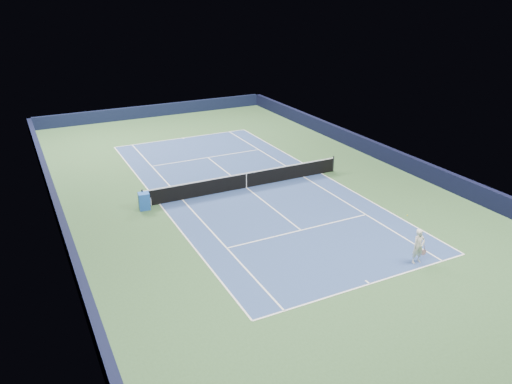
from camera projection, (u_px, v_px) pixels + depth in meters
name	position (u px, v px, depth m)	size (l,w,h in m)	color
ground	(246.00, 188.00, 30.59)	(40.00, 40.00, 0.00)	#30522D
wall_far	(155.00, 111.00, 46.69)	(22.00, 0.35, 1.10)	black
wall_right	(386.00, 154.00, 34.87)	(0.35, 40.00, 1.10)	black
wall_left	(59.00, 213.00, 25.88)	(0.35, 40.00, 1.10)	black
court_surface	(246.00, 188.00, 30.59)	(10.97, 23.77, 0.01)	navy
baseline_far	(183.00, 138.00, 40.37)	(10.97, 0.08, 0.00)	white
baseline_near	(370.00, 284.00, 20.80)	(10.97, 0.08, 0.00)	white
sideline_doubles_right	(321.00, 173.00, 32.86)	(0.08, 23.77, 0.00)	white
sideline_doubles_left	(159.00, 204.00, 28.31)	(0.08, 23.77, 0.00)	white
sideline_singles_right	(304.00, 177.00, 32.29)	(0.08, 23.77, 0.00)	white
sideline_singles_left	(182.00, 200.00, 28.88)	(0.08, 23.77, 0.00)	white
service_line_far	(208.00, 157.00, 35.85)	(8.23, 0.08, 0.00)	white
service_line_near	(301.00, 230.00, 25.31)	(8.23, 0.08, 0.00)	white
center_service_line	(246.00, 188.00, 30.58)	(0.08, 12.80, 0.00)	white
center_mark_far	(183.00, 138.00, 40.24)	(0.08, 0.30, 0.00)	white
center_mark_near	(368.00, 282.00, 20.92)	(0.08, 0.30, 0.00)	white
tennis_net	(246.00, 180.00, 30.39)	(12.90, 0.10, 1.07)	black
sponsor_cube	(144.00, 201.00, 27.52)	(0.66, 0.60, 0.96)	blue
tennis_player	(419.00, 246.00, 22.11)	(0.77, 1.25, 1.92)	white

